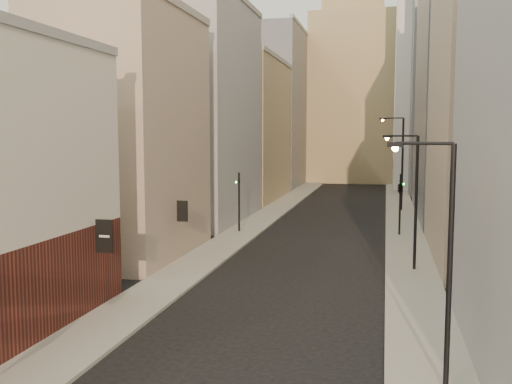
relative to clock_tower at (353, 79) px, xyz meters
The scene contains 16 objects.
sidewalk_left 41.32m from the clock_tower, 98.46° to the right, with size 3.00×140.00×0.15m, color #9B998E.
sidewalk_right 41.64m from the clock_tower, 78.54° to the right, with size 3.00×140.00×0.15m, color #9B998E.
left_bldg_beige 67.60m from the clock_tower, 99.46° to the right, with size 8.00×12.00×16.00m, color gray.
left_bldg_grey 51.76m from the clock_tower, 102.41° to the right, with size 8.00×16.00×20.00m, color #96969B.
left_bldg_tan 35.05m from the clock_tower, 108.97° to the right, with size 8.00×18.00×17.00m, color tan.
left_bldg_wingrid 17.23m from the clock_tower, 132.51° to the right, with size 8.00×20.00×24.00m, color gray.
right_bldg_beige 63.81m from the clock_tower, 78.16° to the right, with size 8.00×16.00×20.00m, color gray.
right_bldg_wingrid 44.21m from the clock_tower, 72.80° to the right, with size 8.00×20.00×26.00m, color gray.
highrise 24.93m from the clock_tower, 36.38° to the right, with size 21.00×23.00×51.20m.
clock_tower is the anchor object (origin of this frame).
white_tower 17.83m from the clock_tower, 51.84° to the right, with size 8.00×8.00×41.50m.
streetlamp_near 84.13m from the clock_tower, 84.69° to the right, with size 2.06×0.51×7.90m.
streetlamp_mid 68.07m from the clock_tower, 83.58° to the right, with size 2.09×0.62×8.09m.
streetlamp_far 41.77m from the clock_tower, 79.44° to the right, with size 2.55×0.75×9.86m.
traffic_light_left 57.93m from the clock_tower, 95.94° to the right, with size 0.59×0.51×5.00m.
traffic_light_right 56.82m from the clock_tower, 82.64° to the right, with size 0.78×0.78×5.00m.
Camera 1 is at (4.88, -8.95, 8.14)m, focal length 40.00 mm.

